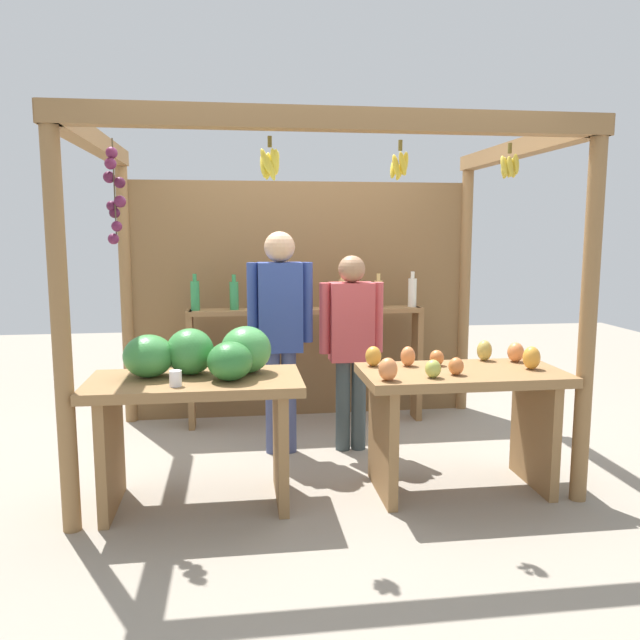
{
  "coord_description": "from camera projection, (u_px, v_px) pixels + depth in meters",
  "views": [
    {
      "loc": [
        -0.58,
        -4.47,
        1.65
      ],
      "look_at": [
        0.0,
        -0.2,
        1.04
      ],
      "focal_mm": 35.18,
      "sensor_mm": 36.0,
      "label": 1
    }
  ],
  "objects": [
    {
      "name": "market_stall",
      "position": [
        308.0,
        268.0,
        4.96
      ],
      "size": [
        3.13,
        2.16,
        2.31
      ],
      "color": "olive",
      "rests_on": "ground"
    },
    {
      "name": "fruit_counter_left",
      "position": [
        200.0,
        386.0,
        3.76
      ],
      "size": [
        1.26,
        0.65,
        1.07
      ],
      "color": "olive",
      "rests_on": "ground"
    },
    {
      "name": "bottle_shelf_unit",
      "position": [
        306.0,
        332.0,
        5.34
      ],
      "size": [
        2.01,
        0.22,
        1.35
      ],
      "color": "olive",
      "rests_on": "ground"
    },
    {
      "name": "vendor_woman",
      "position": [
        351.0,
        336.0,
        4.67
      ],
      "size": [
        0.48,
        0.2,
        1.47
      ],
      "rotation": [
        0.0,
        0.0,
        -0.07
      ],
      "color": "#3A474A",
      "rests_on": "ground"
    },
    {
      "name": "vendor_man",
      "position": [
        280.0,
        322.0,
        4.59
      ],
      "size": [
        0.48,
        0.22,
        1.65
      ],
      "rotation": [
        0.0,
        0.0,
        0.06
      ],
      "color": "#424B76",
      "rests_on": "ground"
    },
    {
      "name": "fruit_counter_right",
      "position": [
        460.0,
        400.0,
        3.97
      ],
      "size": [
        1.26,
        0.64,
        0.93
      ],
      "color": "olive",
      "rests_on": "ground"
    },
    {
      "name": "ground_plane",
      "position": [
        316.0,
        453.0,
        4.7
      ],
      "size": [
        12.0,
        12.0,
        0.0
      ],
      "primitive_type": "plane",
      "color": "gray",
      "rests_on": "ground"
    }
  ]
}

